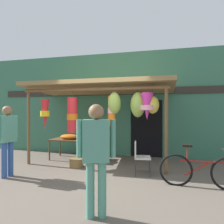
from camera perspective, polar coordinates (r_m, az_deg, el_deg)
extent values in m
plane|color=#60564C|center=(5.73, -2.91, -16.15)|extent=(30.00, 30.00, 0.00)
cube|color=#387056|center=(7.67, 2.05, 2.20)|extent=(10.61, 0.25, 3.75)
cube|color=#2D2823|center=(7.56, 1.81, 5.65)|extent=(9.55, 0.04, 0.24)
cube|color=black|center=(7.41, 9.49, -4.52)|extent=(1.10, 0.03, 2.00)
cylinder|color=brown|center=(6.80, -22.05, -3.99)|extent=(0.09, 0.09, 2.23)
cylinder|color=brown|center=(5.49, 14.77, -5.01)|extent=(0.09, 0.09, 2.23)
cylinder|color=brown|center=(8.46, -14.14, -3.14)|extent=(0.09, 0.09, 2.23)
cylinder|color=brown|center=(7.44, 14.64, -3.61)|extent=(0.09, 0.09, 2.23)
cylinder|color=brown|center=(5.85, -5.70, 6.28)|extent=(4.27, 0.10, 0.10)
cylinder|color=brown|center=(7.72, -0.69, 5.94)|extent=(4.27, 0.10, 0.10)
cube|color=olive|center=(6.78, -2.85, 6.47)|extent=(4.57, 2.46, 0.29)
cylinder|color=brown|center=(6.47, -18.03, 4.29)|extent=(0.01, 0.01, 0.21)
cone|color=red|center=(6.45, -18.02, -0.75)|extent=(0.25, 0.25, 0.92)
cylinder|color=yellow|center=(6.45, -18.02, -0.42)|extent=(0.27, 0.27, 0.17)
cylinder|color=brown|center=(6.10, -10.89, 4.74)|extent=(0.01, 0.01, 0.17)
cylinder|color=red|center=(6.08, -10.89, -0.79)|extent=(0.29, 0.29, 1.00)
cylinder|color=orange|center=(6.08, -10.89, -1.34)|extent=(0.32, 0.32, 0.18)
cylinder|color=brown|center=(5.70, -0.07, 5.17)|extent=(0.01, 0.01, 0.15)
cylinder|color=orange|center=(5.68, -0.07, 0.24)|extent=(0.20, 0.20, 0.83)
cylinder|color=pink|center=(5.68, -0.07, 0.39)|extent=(0.22, 0.22, 0.15)
cylinder|color=brown|center=(5.51, 9.66, 5.68)|extent=(0.01, 0.01, 0.08)
cone|color=#D13399|center=(5.48, 9.66, 1.54)|extent=(0.33, 0.33, 0.71)
cylinder|color=pink|center=(5.48, 9.66, 1.21)|extent=(0.35, 0.35, 0.13)
cylinder|color=#4C3D23|center=(5.57, 11.16, 5.18)|extent=(0.02, 0.02, 0.17)
ellipsoid|color=gold|center=(5.55, 11.16, 1.95)|extent=(0.34, 0.29, 0.46)
cylinder|color=#4C3D23|center=(5.63, 7.15, 5.74)|extent=(0.02, 0.02, 0.05)
ellipsoid|color=#89A842|center=(5.61, 7.15, 2.02)|extent=(0.40, 0.34, 0.68)
cylinder|color=#4C3D23|center=(5.65, 0.66, 5.72)|extent=(0.02, 0.02, 0.05)
ellipsoid|color=#89A842|center=(5.63, 0.66, 2.43)|extent=(0.35, 0.30, 0.60)
cube|color=brown|center=(7.15, -11.00, -7.46)|extent=(1.38, 0.81, 0.04)
cylinder|color=brown|center=(7.19, -16.91, -10.16)|extent=(0.05, 0.05, 0.64)
cylinder|color=brown|center=(6.63, -7.24, -11.04)|extent=(0.05, 0.05, 0.64)
cylinder|color=brown|center=(7.79, -14.17, -9.33)|extent=(0.05, 0.05, 0.64)
cylinder|color=brown|center=(7.28, -5.16, -10.01)|extent=(0.05, 0.05, 0.64)
ellipsoid|color=orange|center=(7.12, -11.70, -6.68)|extent=(0.63, 0.44, 0.16)
ellipsoid|color=pink|center=(7.03, -11.17, -6.69)|extent=(0.28, 0.22, 0.11)
cube|color=beige|center=(5.41, 8.44, -12.32)|extent=(0.45, 0.45, 0.04)
cube|color=beige|center=(5.37, 6.49, -10.24)|extent=(0.09, 0.40, 0.40)
cylinder|color=#333338|center=(5.30, 10.49, -15.05)|extent=(0.03, 0.03, 0.44)
cylinder|color=#333338|center=(5.65, 10.27, -14.08)|extent=(0.03, 0.03, 0.44)
cylinder|color=#333338|center=(5.29, 6.46, -15.07)|extent=(0.03, 0.03, 0.44)
cylinder|color=#333338|center=(5.64, 6.50, -14.10)|extent=(0.03, 0.03, 0.44)
cylinder|color=brown|center=(6.75, -3.16, -12.30)|extent=(0.40, 0.40, 0.30)
cylinder|color=brown|center=(6.22, -9.84, -13.68)|extent=(0.40, 0.40, 0.24)
torus|color=black|center=(4.87, 17.22, -15.09)|extent=(0.71, 0.06, 0.71)
cylinder|color=maroon|center=(4.87, 23.51, -12.46)|extent=(0.88, 0.05, 0.04)
cylinder|color=maroon|center=(4.89, 22.31, -14.43)|extent=(0.49, 0.05, 0.31)
cylinder|color=maroon|center=(4.80, 20.07, -10.67)|extent=(0.03, 0.03, 0.30)
cube|color=black|center=(4.77, 20.08, -8.79)|extent=(0.20, 0.08, 0.05)
cylinder|color=#2D5193|center=(5.84, -26.24, -11.50)|extent=(0.13, 0.13, 0.86)
cylinder|color=#2D5193|center=(5.73, -27.67, -11.73)|extent=(0.13, 0.13, 0.86)
cube|color=#4C8E7A|center=(5.68, -26.96, -4.14)|extent=(0.29, 0.43, 0.65)
cylinder|color=#4C8E7A|center=(5.84, -25.00, -3.70)|extent=(0.08, 0.08, 0.58)
sphere|color=#896042|center=(5.66, -26.98, 0.32)|extent=(0.24, 0.24, 0.24)
cylinder|color=#4C8E7A|center=(3.36, -6.04, -20.58)|extent=(0.13, 0.13, 0.85)
cylinder|color=#4C8E7A|center=(3.35, -2.75, -20.61)|extent=(0.13, 0.13, 0.85)
cube|color=#4C8E7A|center=(3.17, -4.40, -7.89)|extent=(0.45, 0.33, 0.64)
cylinder|color=#4C8E7A|center=(3.18, -9.04, -7.28)|extent=(0.08, 0.08, 0.58)
cylinder|color=#4C8E7A|center=(3.16, 0.26, -7.31)|extent=(0.08, 0.08, 0.58)
sphere|color=#896042|center=(3.13, -4.41, 0.04)|extent=(0.23, 0.23, 0.23)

